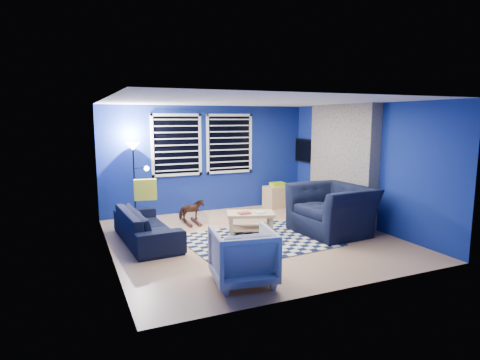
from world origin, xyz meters
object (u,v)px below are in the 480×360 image
at_px(sofa, 147,226).
at_px(cabinet, 277,196).
at_px(coffee_table, 250,218).
at_px(armchair_big, 332,210).
at_px(rocking_horse, 191,210).
at_px(floor_lamp, 134,157).
at_px(tv, 307,151).
at_px(armchair_bent, 243,256).

xyz_separation_m(sofa, cabinet, (3.55, 1.60, -0.02)).
height_order(coffee_table, cabinet, cabinet).
xyz_separation_m(armchair_big, rocking_horse, (-2.30, 1.74, -0.17)).
height_order(rocking_horse, coffee_table, rocking_horse).
relative_size(cabinet, floor_lamp, 0.41).
bearing_deg(cabinet, tv, -20.82).
bearing_deg(armchair_bent, cabinet, -115.60).
bearing_deg(tv, cabinet, 166.70).
relative_size(rocking_horse, cabinet, 0.75).
height_order(armchair_big, rocking_horse, armchair_big).
relative_size(sofa, cabinet, 2.97).
distance_m(armchair_big, armchair_bent, 2.96).
distance_m(cabinet, floor_lamp, 3.63).
bearing_deg(rocking_horse, cabinet, -80.02).
bearing_deg(rocking_horse, armchair_big, -133.47).
bearing_deg(coffee_table, floor_lamp, 132.63).
bearing_deg(rocking_horse, armchair_bent, 169.22).
xyz_separation_m(coffee_table, floor_lamp, (-1.83, 1.98, 1.07)).
bearing_deg(floor_lamp, rocking_horse, -38.20).
bearing_deg(coffee_table, armchair_bent, -117.43).
relative_size(tv, armchair_big, 0.70).
xyz_separation_m(tv, floor_lamp, (-4.19, 0.25, -0.02)).
distance_m(armchair_bent, cabinet, 4.79).
distance_m(tv, cabinet, 1.35).
distance_m(tv, armchair_bent, 5.20).
relative_size(armchair_bent, coffee_table, 0.82).
bearing_deg(floor_lamp, coffee_table, -47.37).
height_order(coffee_table, floor_lamp, floor_lamp).
bearing_deg(rocking_horse, sofa, 122.30).
relative_size(armchair_big, armchair_bent, 1.71).
distance_m(armchair_bent, coffee_table, 2.31).
distance_m(rocking_horse, cabinet, 2.55).
bearing_deg(coffee_table, armchair_big, -20.31).
bearing_deg(armchair_bent, sofa, -61.47).
xyz_separation_m(armchair_big, cabinet, (0.15, 2.46, -0.19)).
height_order(sofa, floor_lamp, floor_lamp).
bearing_deg(coffee_table, sofa, 170.84).
relative_size(tv, rocking_horse, 1.93).
xyz_separation_m(sofa, rocking_horse, (1.10, 0.88, -0.01)).
bearing_deg(armchair_big, armchair_bent, -64.15).
bearing_deg(tv, coffee_table, -143.68).
xyz_separation_m(armchair_big, coffee_table, (-1.48, 0.55, -0.15)).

